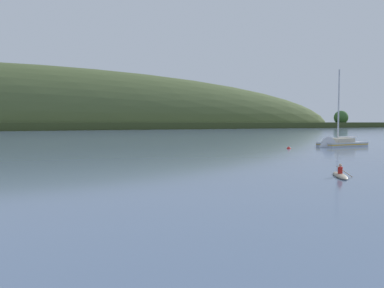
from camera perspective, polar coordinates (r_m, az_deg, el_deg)
The scene contains 4 objects.
far_shoreline_hill at distance 216.15m, azimuth -24.30°, elevation 2.05°, with size 544.98×98.85×67.72m.
sailboat_midwater_white at distance 62.90m, azimuth 20.91°, elevation -0.23°, with size 8.98×3.95×13.48m.
canoe_with_paddler at distance 28.74m, azimuth 21.36°, elevation -4.38°, with size 2.97×3.21×1.02m.
mooring_buoy_off_fishing_boat at distance 56.31m, azimuth 14.34°, elevation -0.69°, with size 0.55×0.55×0.63m.
Camera 1 is at (-11.43, 0.24, 3.84)m, focal length 35.50 mm.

